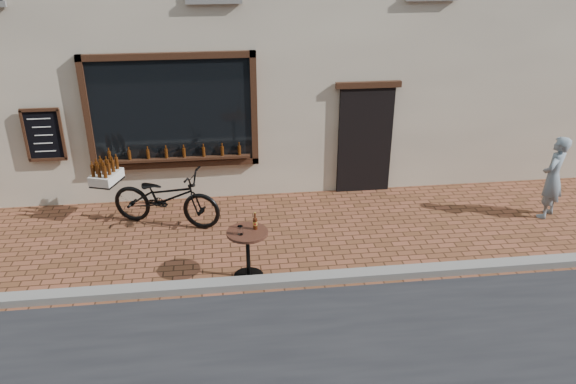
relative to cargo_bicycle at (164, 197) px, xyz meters
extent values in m
plane|color=brown|center=(2.10, -2.43, -0.56)|extent=(90.00, 90.00, 0.00)
cube|color=slate|center=(2.10, -2.23, -0.50)|extent=(90.00, 0.25, 0.12)
cube|color=black|center=(0.20, 1.02, 1.29)|extent=(3.00, 0.06, 2.00)
cube|color=black|center=(0.20, 1.00, 2.35)|extent=(3.24, 0.10, 0.12)
cube|color=black|center=(0.20, 1.00, 0.23)|extent=(3.24, 0.10, 0.12)
cube|color=black|center=(-1.36, 1.00, 1.29)|extent=(0.12, 0.10, 2.24)
cube|color=black|center=(1.76, 1.00, 1.29)|extent=(0.12, 0.10, 2.24)
cube|color=black|center=(0.20, 0.95, 0.36)|extent=(2.90, 0.16, 0.05)
cube|color=black|center=(4.00, 1.03, 0.54)|extent=(1.10, 0.10, 2.20)
cube|color=black|center=(4.00, 1.00, 1.70)|extent=(1.30, 0.10, 0.12)
cube|color=black|center=(-2.20, 1.01, 0.94)|extent=(0.62, 0.04, 0.92)
cylinder|color=#3D1C07|center=(-1.05, 0.95, 0.48)|extent=(0.06, 0.06, 0.19)
cylinder|color=#3D1C07|center=(-0.69, 0.95, 0.48)|extent=(0.06, 0.06, 0.19)
cylinder|color=#3D1C07|center=(-0.33, 0.95, 0.48)|extent=(0.06, 0.06, 0.19)
cylinder|color=#3D1C07|center=(0.02, 0.95, 0.48)|extent=(0.06, 0.06, 0.19)
cylinder|color=#3D1C07|center=(0.38, 0.95, 0.48)|extent=(0.06, 0.06, 0.19)
cylinder|color=#3D1C07|center=(0.74, 0.95, 0.48)|extent=(0.06, 0.06, 0.19)
cylinder|color=#3D1C07|center=(1.09, 0.95, 0.48)|extent=(0.06, 0.06, 0.19)
cylinder|color=#3D1C07|center=(1.45, 0.95, 0.48)|extent=(0.06, 0.06, 0.19)
imported|color=black|center=(0.04, -0.01, -0.01)|extent=(2.19, 1.37, 1.09)
cube|color=black|center=(-1.04, 0.37, 0.19)|extent=(0.58, 0.68, 0.04)
cube|color=beige|center=(-1.04, 0.37, 0.29)|extent=(0.59, 0.71, 0.17)
cylinder|color=#3D1C07|center=(-1.00, 0.12, 0.49)|extent=(0.07, 0.07, 0.23)
cylinder|color=#3D1C07|center=(-1.11, 0.17, 0.49)|extent=(0.07, 0.07, 0.23)
cylinder|color=#3D1C07|center=(-1.23, 0.21, 0.49)|extent=(0.07, 0.07, 0.23)
cylinder|color=#3D1C07|center=(-0.95, 0.26, 0.49)|extent=(0.07, 0.07, 0.23)
cylinder|color=#3D1C07|center=(-1.06, 0.30, 0.49)|extent=(0.07, 0.07, 0.23)
cylinder|color=#3D1C07|center=(-1.18, 0.34, 0.49)|extent=(0.07, 0.07, 0.23)
cylinder|color=#3D1C07|center=(-0.90, 0.40, 0.49)|extent=(0.07, 0.07, 0.23)
cylinder|color=#3D1C07|center=(-1.02, 0.44, 0.49)|extent=(0.07, 0.07, 0.23)
cylinder|color=#3D1C07|center=(-1.13, 0.48, 0.49)|extent=(0.07, 0.07, 0.23)
cylinder|color=#3D1C07|center=(-0.85, 0.53, 0.49)|extent=(0.07, 0.07, 0.23)
cylinder|color=#3D1C07|center=(-0.97, 0.57, 0.49)|extent=(0.07, 0.07, 0.23)
cylinder|color=black|center=(1.42, -1.97, -0.54)|extent=(0.47, 0.47, 0.03)
cylinder|color=black|center=(1.42, -1.97, -0.15)|extent=(0.06, 0.06, 0.75)
cylinder|color=#331911|center=(1.42, -1.97, 0.24)|extent=(0.64, 0.64, 0.04)
cylinder|color=gold|center=(1.55, -1.91, 0.37)|extent=(0.07, 0.07, 0.06)
cylinder|color=white|center=(1.32, -2.05, 0.34)|extent=(0.08, 0.08, 0.14)
imported|color=slate|center=(7.21, -0.57, 0.25)|extent=(0.70, 0.67, 1.60)
camera|label=1|loc=(1.12, -9.47, 4.43)|focal=35.00mm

